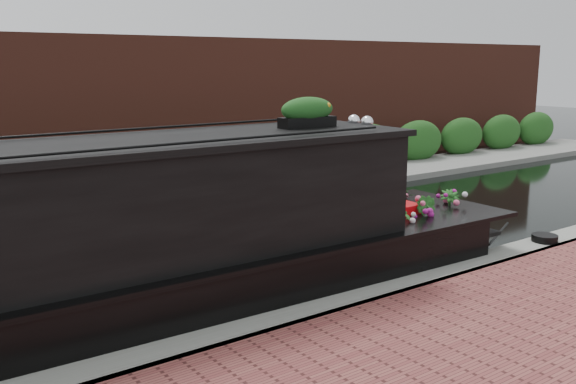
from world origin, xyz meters
TOP-DOWN VIEW (x-y plane):
  - ground at (0.00, 0.00)m, footprint 80.00×80.00m
  - near_bank_coping at (0.00, -3.30)m, footprint 40.00×0.60m
  - far_bank_path at (0.00, 4.20)m, footprint 40.00×2.40m
  - far_hedge at (0.00, 5.10)m, footprint 40.00×1.10m
  - far_brick_wall at (0.00, 7.20)m, footprint 40.00×1.00m
  - narrowboat at (-2.63, -1.91)m, footprint 13.10×2.64m
  - rope_fender at (4.37, -1.91)m, footprint 0.36×0.41m
  - coiled_mooring_rope at (4.96, -3.30)m, footprint 0.44×0.44m

SIDE VIEW (x-z plane):
  - ground at x=0.00m, z-range 0.00..0.00m
  - near_bank_coping at x=0.00m, z-range -0.25..0.25m
  - far_bank_path at x=0.00m, z-range -0.17..0.17m
  - far_hedge at x=0.00m, z-range -1.40..1.40m
  - far_brick_wall at x=0.00m, z-range -4.00..4.00m
  - rope_fender at x=4.37m, z-range 0.00..0.36m
  - coiled_mooring_rope at x=4.96m, z-range 0.25..0.37m
  - narrowboat at x=-2.63m, z-range -0.62..2.44m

